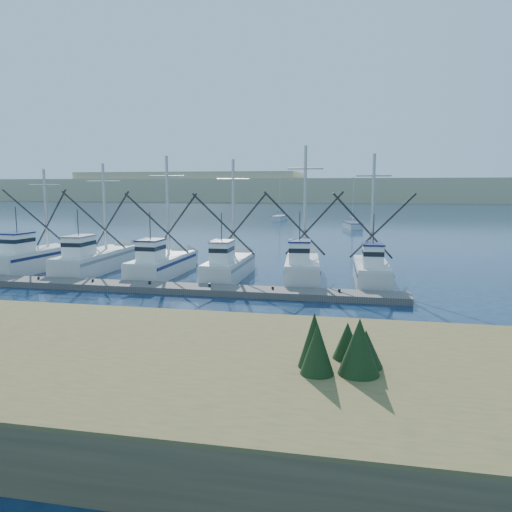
{
  "coord_description": "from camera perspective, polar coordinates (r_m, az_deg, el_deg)",
  "views": [
    {
      "loc": [
        6.07,
        -23.59,
        6.59
      ],
      "look_at": [
        -0.33,
        8.0,
        2.1
      ],
      "focal_mm": 35.0,
      "sensor_mm": 36.0,
      "label": 1
    }
  ],
  "objects": [
    {
      "name": "trawler_fleet",
      "position": [
        37.39,
        -9.36,
        -0.84
      ],
      "size": [
        28.78,
        9.52,
        9.45
      ],
      "color": "silver",
      "rests_on": "ground"
    },
    {
      "name": "floating_dock",
      "position": [
        32.32,
        -10.42,
        -3.6
      ],
      "size": [
        30.25,
        2.24,
        0.4
      ],
      "primitive_type": "cube",
      "rotation": [
        0.0,
        0.0,
        -0.01
      ],
      "color": "#625D58",
      "rests_on": "ground"
    },
    {
      "name": "dune_ridge",
      "position": [
        233.68,
        10.04,
        7.43
      ],
      "size": [
        360.0,
        60.0,
        10.0
      ],
      "primitive_type": "cube",
      "color": "tan",
      "rests_on": "ground"
    },
    {
      "name": "sailboat_far",
      "position": [
        97.15,
        2.69,
        4.33
      ],
      "size": [
        2.39,
        5.52,
        8.1
      ],
      "rotation": [
        0.0,
        0.0,
        -0.11
      ],
      "color": "silver",
      "rests_on": "ground"
    },
    {
      "name": "sailboat_near",
      "position": [
        80.77,
        10.96,
        3.46
      ],
      "size": [
        3.27,
        6.54,
        8.1
      ],
      "rotation": [
        0.0,
        0.0,
        0.23
      ],
      "color": "silver",
      "rests_on": "ground"
    },
    {
      "name": "ground",
      "position": [
        25.24,
        -2.9,
        -7.22
      ],
      "size": [
        500.0,
        500.0,
        0.0
      ],
      "primitive_type": "plane",
      "color": "#0B1933",
      "rests_on": "ground"
    }
  ]
}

